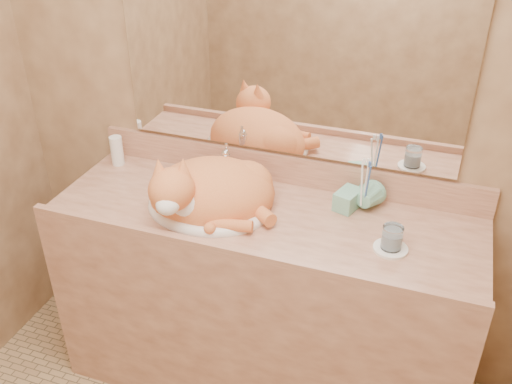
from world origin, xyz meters
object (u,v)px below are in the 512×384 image
(sink_basin, at_px, (208,192))
(soap_dispenser, at_px, (341,195))
(vanity_counter, at_px, (262,302))
(toothbrush_cup, at_px, (363,202))
(cat, at_px, (208,190))
(water_glass, at_px, (392,237))

(sink_basin, relative_size, soap_dispenser, 2.82)
(vanity_counter, bearing_deg, soap_dispenser, 21.27)
(soap_dispenser, relative_size, toothbrush_cup, 1.64)
(cat, relative_size, water_glass, 5.74)
(soap_dispenser, bearing_deg, water_glass, -19.37)
(vanity_counter, xyz_separation_m, water_glass, (0.47, -0.05, 0.48))
(vanity_counter, relative_size, sink_basin, 3.48)
(soap_dispenser, bearing_deg, cat, -147.01)
(vanity_counter, distance_m, sink_basin, 0.54)
(soap_dispenser, distance_m, toothbrush_cup, 0.09)
(toothbrush_cup, bearing_deg, vanity_counter, -157.84)
(toothbrush_cup, distance_m, water_glass, 0.23)
(vanity_counter, relative_size, water_glass, 19.47)
(soap_dispenser, relative_size, water_glass, 1.98)
(sink_basin, relative_size, toothbrush_cup, 4.62)
(cat, xyz_separation_m, soap_dispenser, (0.47, 0.13, -0.00))
(soap_dispenser, bearing_deg, toothbrush_cup, 42.89)
(cat, height_order, soap_dispenser, cat)
(cat, bearing_deg, water_glass, -24.21)
(sink_basin, relative_size, water_glass, 5.59)
(toothbrush_cup, bearing_deg, soap_dispenser, -154.77)
(water_glass, bearing_deg, toothbrush_cup, 124.75)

